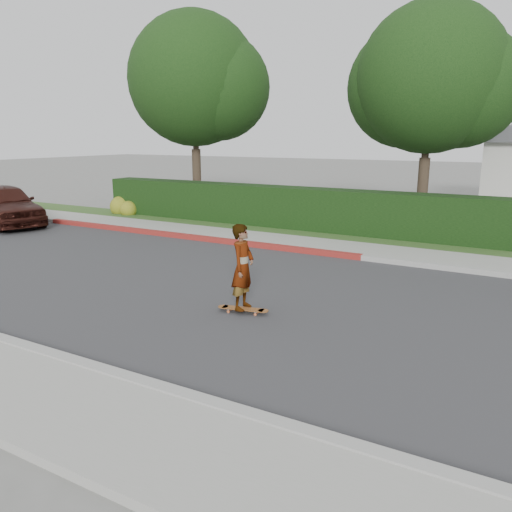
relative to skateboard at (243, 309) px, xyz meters
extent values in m
plane|color=slate|center=(-0.30, 0.97, -0.09)|extent=(120.00, 120.00, 0.00)
cube|color=#2D2D30|center=(-0.30, 0.97, -0.08)|extent=(60.00, 8.00, 0.01)
cube|color=#9E9E99|center=(-0.30, -3.13, -0.01)|extent=(60.00, 0.20, 0.15)
cube|color=gray|center=(-0.30, -4.03, -0.03)|extent=(60.00, 1.60, 0.12)
cube|color=#9E9E99|center=(-0.30, 5.07, -0.01)|extent=(60.00, 0.20, 0.15)
cube|color=maroon|center=(-5.30, 5.07, -0.01)|extent=(12.00, 0.21, 0.15)
cube|color=gray|center=(-0.30, 5.97, -0.03)|extent=(60.00, 1.60, 0.12)
cube|color=#2D4C1E|center=(-0.30, 7.57, -0.04)|extent=(60.00, 1.60, 0.10)
cube|color=black|center=(-3.30, 8.17, 0.66)|extent=(15.00, 1.00, 1.50)
sphere|color=#2D4C19|center=(-10.50, 7.77, 0.26)|extent=(0.90, 0.90, 0.90)
sphere|color=#2D4C19|center=(-9.90, 7.57, 0.21)|extent=(0.70, 0.70, 0.70)
cylinder|color=#33261C|center=(-7.80, 9.47, 1.26)|extent=(0.36, 0.36, 2.70)
cylinder|color=#33261C|center=(-7.80, 9.47, 3.29)|extent=(0.24, 0.24, 2.25)
sphere|color=black|center=(-7.80, 9.47, 5.31)|extent=(5.20, 5.20, 5.20)
sphere|color=black|center=(-8.60, 9.87, 5.11)|extent=(4.42, 4.42, 4.42)
sphere|color=black|center=(-6.90, 9.77, 5.01)|extent=(4.16, 4.16, 4.16)
cylinder|color=#33261C|center=(1.20, 9.97, 1.17)|extent=(0.36, 0.36, 2.52)
cylinder|color=#33261C|center=(1.20, 9.97, 3.06)|extent=(0.24, 0.24, 2.10)
sphere|color=black|center=(1.20, 9.97, 4.95)|extent=(4.80, 4.80, 4.80)
sphere|color=black|center=(0.40, 10.37, 4.75)|extent=(4.08, 4.08, 4.08)
sphere|color=black|center=(2.10, 10.27, 4.65)|extent=(3.84, 3.84, 3.84)
cylinder|color=#C66236|center=(-0.24, -0.13, -0.05)|extent=(0.06, 0.04, 0.05)
cylinder|color=#C66236|center=(-0.27, 0.02, -0.05)|extent=(0.06, 0.04, 0.05)
cylinder|color=#C66236|center=(0.27, -0.02, -0.05)|extent=(0.06, 0.04, 0.05)
cylinder|color=#C66236|center=(0.24, 0.13, -0.05)|extent=(0.06, 0.04, 0.05)
cube|color=silver|center=(-0.26, -0.06, -0.01)|extent=(0.08, 0.16, 0.02)
cube|color=silver|center=(0.26, 0.06, -0.01)|extent=(0.08, 0.16, 0.02)
cube|color=brown|center=(0.00, 0.00, 0.01)|extent=(0.81, 0.36, 0.02)
cylinder|color=brown|center=(-0.39, -0.08, 0.01)|extent=(0.23, 0.23, 0.02)
cylinder|color=brown|center=(0.39, 0.08, 0.01)|extent=(0.23, 0.23, 0.02)
imported|color=white|center=(0.00, 0.00, 0.81)|extent=(0.44, 0.62, 1.60)
imported|color=#3C1913|center=(-12.48, 3.87, 0.68)|extent=(4.82, 3.12, 1.53)
camera|label=1|loc=(4.50, -7.59, 3.15)|focal=35.00mm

